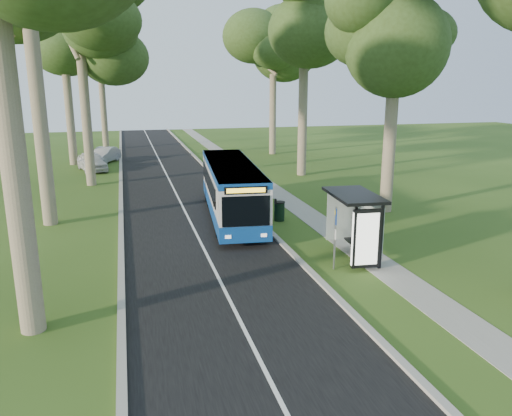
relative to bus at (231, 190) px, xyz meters
The scene contains 17 objects.
ground 7.17m from the bus, 80.14° to the right, with size 120.00×120.00×0.00m, color #2D4B17.
road 4.14m from the bus, 126.61° to the left, with size 7.00×100.00×0.02m, color black.
kerb_east 3.63m from the bus, 68.81° to the left, with size 0.25×100.00×0.12m, color #9E9B93.
kerb_west 6.74m from the bus, 151.91° to the left, with size 0.25×100.00×0.12m, color #9E9B93.
centre_line 4.14m from the bus, 126.61° to the left, with size 0.12×100.00×0.01m, color white.
footpath 5.43m from the bus, 36.39° to the left, with size 1.50×100.00×0.02m, color gray.
bus is the anchor object (origin of this frame).
bus_stop_sign 8.86m from the bus, 75.39° to the right, with size 0.15×0.34×2.49m.
bus_shelter 8.82m from the bus, 66.00° to the right, with size 1.99×3.33×2.74m.
litter_bin 2.81m from the bus, 29.58° to the right, with size 0.59×0.59×1.03m.
car_white 19.13m from the bus, 114.89° to the left, with size 1.80×4.47×1.52m, color silver.
car_silver 22.63m from the bus, 108.55° to the left, with size 1.46×4.19×1.38m, color #A5A8AD.
tree_west_c 16.32m from the bus, 125.11° to the left, with size 5.20×5.20×14.29m.
tree_west_d 25.59m from the bus, 114.92° to the left, with size 5.20×5.20×16.49m.
tree_west_e 33.15m from the bus, 103.21° to the left, with size 5.20×5.20×14.03m.
tree_east_c 17.22m from the bus, 54.21° to the left, with size 5.20×5.20×16.19m.
tree_east_d 26.55m from the bus, 68.28° to the left, with size 5.20×5.20×14.64m.
Camera 1 is at (-6.58, -18.59, 7.09)m, focal length 35.00 mm.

